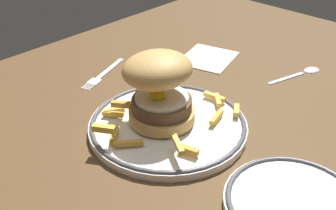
% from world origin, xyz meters
% --- Properties ---
extents(ground_plane, '(1.35, 0.81, 0.04)m').
position_xyz_m(ground_plane, '(0.00, 0.00, -0.02)').
color(ground_plane, '#53391F').
extents(dinner_plate, '(0.25, 0.25, 0.02)m').
position_xyz_m(dinner_plate, '(0.03, -0.03, 0.01)').
color(dinner_plate, white).
rests_on(dinner_plate, ground_plane).
extents(burger, '(0.12, 0.12, 0.12)m').
position_xyz_m(burger, '(0.02, -0.01, 0.08)').
color(burger, tan).
rests_on(burger, dinner_plate).
extents(fries_pile, '(0.23, 0.20, 0.03)m').
position_xyz_m(fries_pile, '(0.02, -0.02, 0.02)').
color(fries_pile, gold).
rests_on(fries_pile, dinner_plate).
extents(side_plate, '(0.18, 0.18, 0.02)m').
position_xyz_m(side_plate, '(0.01, -0.26, 0.01)').
color(side_plate, white).
rests_on(side_plate, ground_plane).
extents(fork, '(0.14, 0.06, 0.00)m').
position_xyz_m(fork, '(0.08, 0.20, 0.00)').
color(fork, silver).
rests_on(fork, ground_plane).
extents(spoon, '(0.13, 0.05, 0.01)m').
position_xyz_m(spoon, '(0.36, -0.10, 0.00)').
color(spoon, silver).
rests_on(spoon, ground_plane).
extents(napkin, '(0.14, 0.13, 0.00)m').
position_xyz_m(napkin, '(0.28, 0.09, 0.00)').
color(napkin, silver).
rests_on(napkin, ground_plane).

